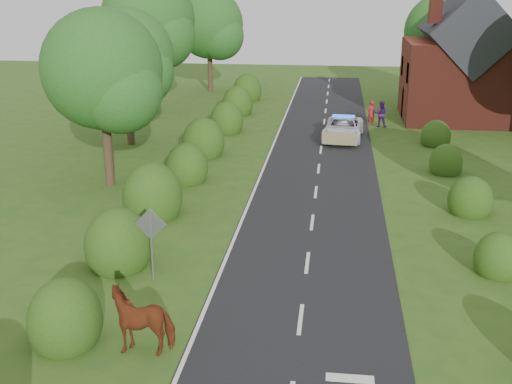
# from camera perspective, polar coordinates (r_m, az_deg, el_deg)

# --- Properties ---
(ground) EXTENTS (120.00, 120.00, 0.00)m
(ground) POSITION_cam_1_polar(r_m,az_deg,el_deg) (19.19, 3.98, -11.26)
(ground) COLOR #2C541A
(road) EXTENTS (6.00, 70.00, 0.02)m
(road) POSITION_cam_1_polar(r_m,az_deg,el_deg) (33.07, 5.53, 1.59)
(road) COLOR black
(road) RESTS_ON ground
(road_markings) EXTENTS (4.96, 70.00, 0.01)m
(road_markings) POSITION_cam_1_polar(r_m,az_deg,el_deg) (31.17, 2.46, 0.65)
(road_markings) COLOR white
(road_markings) RESTS_ON road
(hedgerow_left) EXTENTS (2.75, 50.41, 3.00)m
(hedgerow_left) POSITION_cam_1_polar(r_m,az_deg,el_deg) (30.57, -6.94, 1.59)
(hedgerow_left) COLOR #213C17
(hedgerow_left) RESTS_ON ground
(hedgerow_right) EXTENTS (2.10, 45.78, 2.10)m
(hedgerow_right) POSITION_cam_1_polar(r_m,az_deg,el_deg) (29.85, 18.06, -0.00)
(hedgerow_right) COLOR #213C17
(hedgerow_right) RESTS_ON ground
(tree_left_a) EXTENTS (5.74, 5.60, 8.38)m
(tree_left_a) POSITION_cam_1_polar(r_m,az_deg,el_deg) (30.71, -13.16, 10.11)
(tree_left_a) COLOR #332316
(tree_left_a) RESTS_ON ground
(tree_left_b) EXTENTS (5.74, 5.60, 8.07)m
(tree_left_b) POSITION_cam_1_polar(r_m,az_deg,el_deg) (38.73, -11.19, 11.39)
(tree_left_b) COLOR #332316
(tree_left_b) RESTS_ON ground
(tree_left_c) EXTENTS (6.97, 6.80, 10.22)m
(tree_left_c) POSITION_cam_1_polar(r_m,az_deg,el_deg) (48.52, -9.25, 14.58)
(tree_left_c) COLOR #332316
(tree_left_c) RESTS_ON ground
(tree_left_d) EXTENTS (6.15, 6.00, 8.89)m
(tree_left_d) POSITION_cam_1_polar(r_m,az_deg,el_deg) (57.73, -3.95, 14.42)
(tree_left_d) COLOR #332316
(tree_left_d) RESTS_ON ground
(tree_right_c) EXTENTS (6.15, 6.00, 8.58)m
(tree_right_c) POSITION_cam_1_polar(r_m,az_deg,el_deg) (55.34, 16.44, 13.28)
(tree_right_c) COLOR #332316
(tree_right_c) RESTS_ON ground
(road_sign) EXTENTS (1.06, 0.08, 2.53)m
(road_sign) POSITION_cam_1_polar(r_m,az_deg,el_deg) (21.06, -9.32, -3.70)
(road_sign) COLOR gray
(road_sign) RESTS_ON ground
(house) EXTENTS (8.00, 7.40, 9.17)m
(house) POSITION_cam_1_polar(r_m,az_deg,el_deg) (47.82, 17.95, 10.59)
(house) COLOR maroon
(house) RESTS_ON ground
(cow) EXTENTS (2.20, 1.32, 1.49)m
(cow) POSITION_cam_1_polar(r_m,az_deg,el_deg) (17.78, -9.96, -11.34)
(cow) COLOR brown
(cow) RESTS_ON ground
(police_van) EXTENTS (2.71, 5.21, 1.53)m
(police_van) POSITION_cam_1_polar(r_m,az_deg,el_deg) (40.56, 7.75, 5.63)
(police_van) COLOR silver
(police_van) RESTS_ON ground
(pedestrian_red) EXTENTS (0.73, 0.64, 1.68)m
(pedestrian_red) POSITION_cam_1_polar(r_m,az_deg,el_deg) (44.96, 10.19, 6.93)
(pedestrian_red) COLOR maroon
(pedestrian_red) RESTS_ON ground
(pedestrian_purple) EXTENTS (0.93, 0.76, 1.78)m
(pedestrian_purple) POSITION_cam_1_polar(r_m,az_deg,el_deg) (44.51, 11.04, 6.83)
(pedestrian_purple) COLOR #36154D
(pedestrian_purple) RESTS_ON ground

